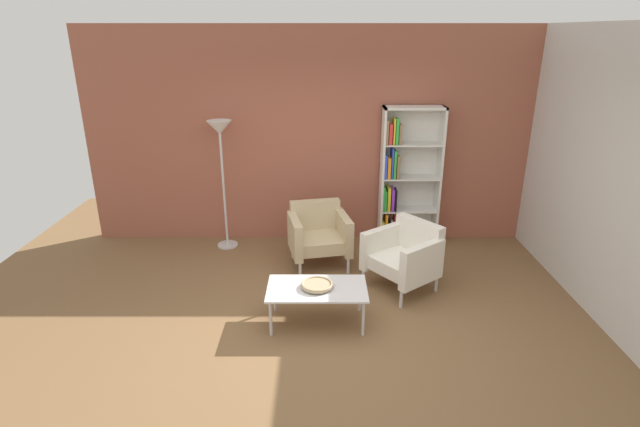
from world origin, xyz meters
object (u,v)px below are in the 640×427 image
Objects in this scene: armchair_by_bookshelf at (318,233)px; armchair_spare_guest at (404,255)px; coffee_table_low at (316,290)px; decorative_bowl at (316,285)px; floor_lamp_torchiere at (219,143)px; bookshelf_tall at (402,181)px.

armchair_spare_guest is at bearing -44.01° from armchair_by_bookshelf.
coffee_table_low is 1.25m from armchair_spare_guest.
armchair_spare_guest and armchair_by_bookshelf have the same top height.
armchair_spare_guest is (1.00, 0.74, 0.05)m from coffee_table_low.
floor_lamp_torchiere reaches higher than decorative_bowl.
coffee_table_low is 0.07m from decorative_bowl.
armchair_by_bookshelf is at bearing -160.09° from armchair_spare_guest.
decorative_bowl is 0.34× the size of armchair_spare_guest.
coffee_table_low is 1.05× the size of armchair_spare_guest.
bookshelf_tall is at bearing 60.60° from coffee_table_low.
bookshelf_tall reaches higher than decorative_bowl.
bookshelf_tall is 2.28× the size of armchair_by_bookshelf.
coffee_table_low is at bearing 45.00° from decorative_bowl.
armchair_by_bookshelf reaches higher than coffee_table_low.
armchair_by_bookshelf is (-1.15, -0.69, -0.48)m from bookshelf_tall.
decorative_bowl reaches higher than coffee_table_low.
bookshelf_tall is 2.00× the size of armchair_spare_guest.
armchair_spare_guest is (1.00, 0.74, -0.02)m from decorative_bowl.
armchair_spare_guest is at bearing -96.82° from bookshelf_tall.
floor_lamp_torchiere is (-1.27, 0.55, 1.03)m from armchair_by_bookshelf.
bookshelf_tall is at bearing 3.27° from floor_lamp_torchiere.
coffee_table_low is 2.53m from floor_lamp_torchiere.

